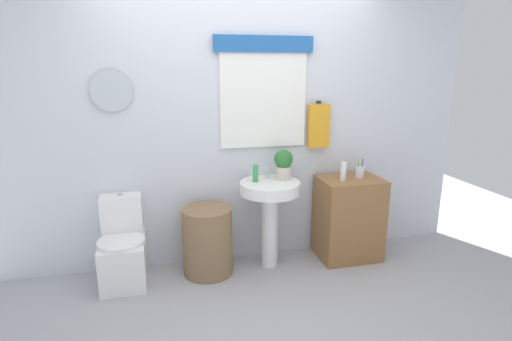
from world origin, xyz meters
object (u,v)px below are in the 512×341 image
(pedestal_sink, at_px, (270,203))
(soap_bottle, at_px, (255,173))
(wooden_cabinet, at_px, (348,218))
(potted_plant, at_px, (283,163))
(laundry_hamper, at_px, (208,241))
(toothbrush_cup, at_px, (360,172))
(toilet, at_px, (123,250))
(lotion_bottle, at_px, (343,171))

(pedestal_sink, xyz_separation_m, soap_bottle, (-0.12, 0.05, 0.27))
(wooden_cabinet, relative_size, potted_plant, 2.87)
(laundry_hamper, xyz_separation_m, toothbrush_cup, (1.44, 0.02, 0.53))
(toilet, height_order, laundry_hamper, toilet)
(pedestal_sink, bearing_deg, toilet, 178.43)
(potted_plant, height_order, toothbrush_cup, potted_plant)
(laundry_hamper, distance_m, wooden_cabinet, 1.34)
(wooden_cabinet, distance_m, toothbrush_cup, 0.45)
(laundry_hamper, height_order, lotion_bottle, lotion_bottle)
(pedestal_sink, distance_m, toothbrush_cup, 0.90)
(toilet, relative_size, wooden_cabinet, 0.95)
(pedestal_sink, xyz_separation_m, potted_plant, (0.14, 0.06, 0.34))
(soap_bottle, bearing_deg, lotion_bottle, -6.44)
(potted_plant, relative_size, lotion_bottle, 1.59)
(toilet, distance_m, toothbrush_cup, 2.22)
(potted_plant, bearing_deg, pedestal_sink, -156.80)
(toilet, xyz_separation_m, wooden_cabinet, (2.05, -0.03, 0.11))
(toilet, xyz_separation_m, lotion_bottle, (1.95, -0.07, 0.58))
(toothbrush_cup, bearing_deg, laundry_hamper, -179.21)
(wooden_cabinet, xyz_separation_m, soap_bottle, (-0.90, 0.05, 0.48))
(wooden_cabinet, relative_size, toothbrush_cup, 4.20)
(toilet, distance_m, laundry_hamper, 0.71)
(lotion_bottle, bearing_deg, wooden_cabinet, 22.00)
(laundry_hamper, relative_size, toothbrush_cup, 3.25)
(soap_bottle, bearing_deg, potted_plant, 2.20)
(lotion_bottle, relative_size, toothbrush_cup, 0.92)
(toothbrush_cup, bearing_deg, soap_bottle, 178.26)
(toothbrush_cup, bearing_deg, toilet, 179.60)
(wooden_cabinet, relative_size, lotion_bottle, 4.56)
(pedestal_sink, distance_m, lotion_bottle, 0.73)
(potted_plant, xyz_separation_m, lotion_bottle, (0.54, -0.10, -0.08))
(laundry_hamper, distance_m, pedestal_sink, 0.64)
(potted_plant, relative_size, toothbrush_cup, 1.46)
(toilet, xyz_separation_m, pedestal_sink, (1.27, -0.03, 0.33))
(wooden_cabinet, distance_m, potted_plant, 0.85)
(laundry_hamper, xyz_separation_m, pedestal_sink, (0.56, 0.00, 0.31))
(toilet, bearing_deg, pedestal_sink, -1.57)
(potted_plant, bearing_deg, lotion_bottle, -10.55)
(soap_bottle, distance_m, toothbrush_cup, 1.00)
(toothbrush_cup, bearing_deg, wooden_cabinet, -168.65)
(lotion_bottle, bearing_deg, potted_plant, 169.45)
(wooden_cabinet, bearing_deg, soap_bottle, 176.81)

